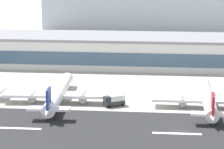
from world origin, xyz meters
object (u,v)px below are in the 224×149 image
(airliner_red_tail_gate_2, at_px, (208,100))
(service_box_truck_0, at_px, (114,100))
(terminal_building, at_px, (140,51))
(airliner_navy_tail_gate_1, at_px, (58,95))

(airliner_red_tail_gate_2, height_order, service_box_truck_0, airliner_red_tail_gate_2)
(terminal_building, xyz_separation_m, airliner_red_tail_gate_2, (21.52, -54.24, -3.24))
(airliner_navy_tail_gate_1, bearing_deg, service_box_truck_0, -95.37)
(terminal_building, relative_size, airliner_red_tail_gate_2, 4.39)
(airliner_navy_tail_gate_1, bearing_deg, airliner_red_tail_gate_2, -93.34)
(terminal_building, relative_size, service_box_truck_0, 26.95)
(terminal_building, height_order, airliner_red_tail_gate_2, terminal_building)
(airliner_navy_tail_gate_1, xyz_separation_m, airliner_red_tail_gate_2, (43.10, -0.81, -0.14))
(airliner_navy_tail_gate_1, bearing_deg, terminal_building, -24.26)
(airliner_red_tail_gate_2, bearing_deg, airliner_navy_tail_gate_1, 89.94)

